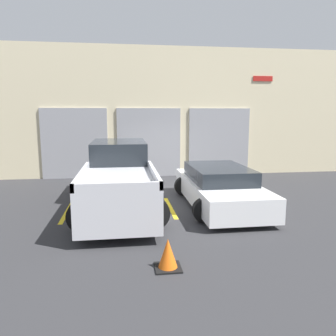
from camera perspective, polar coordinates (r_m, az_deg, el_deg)
The scene contains 8 objects.
ground_plane at distance 11.67m, azimuth -1.08°, elevation -4.08°, with size 28.00×28.00×0.00m, color #2D2D30.
shophouse_building at distance 14.62m, azimuth -2.70°, elevation 9.48°, with size 17.79×0.68×5.58m.
pickup_truck at distance 9.68m, azimuth -8.50°, elevation -1.75°, with size 2.40×5.60×1.85m.
sedan_white at distance 9.87m, azimuth 8.88°, elevation -3.31°, with size 2.23×4.59×1.18m.
parking_stripe_far_left at distance 9.71m, azimuth -17.16°, elevation -7.26°, with size 0.12×2.20×0.01m, color gold.
parking_stripe_left at distance 9.67m, azimuth 0.41°, elevation -6.90°, with size 0.12×2.20×0.01m, color gold.
parking_stripe_centre at distance 10.50m, azimuth 16.59°, elevation -5.99°, with size 0.12×2.20×0.01m, color gold.
traffic_cone at distance 5.98m, azimuth -0.02°, elevation -14.89°, with size 0.47×0.47×0.55m.
Camera 1 is at (-1.35, -11.27, 2.71)m, focal length 35.00 mm.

